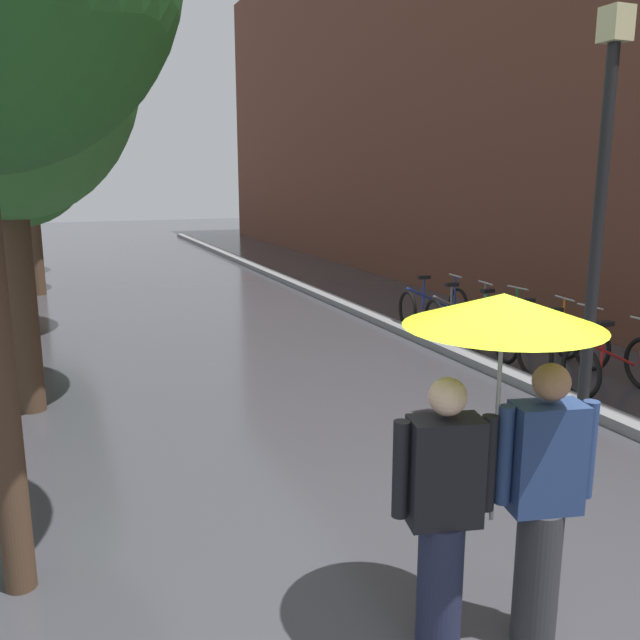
{
  "coord_description": "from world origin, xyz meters",
  "views": [
    {
      "loc": [
        -2.5,
        -2.82,
        2.71
      ],
      "look_at": [
        -0.11,
        3.01,
        1.35
      ],
      "focal_mm": 37.47,
      "sensor_mm": 36.0,
      "label": 1
    }
  ],
  "objects_px": {
    "street_tree_2": "(13,125)",
    "street_tree_3": "(22,106)",
    "parked_bicycle_2": "(537,336)",
    "parked_bicycle_4": "(461,316)",
    "street_tree_1": "(0,54)",
    "couple_under_umbrella": "(498,425)",
    "parked_bicycle_0": "(614,366)",
    "street_lamp_post": "(600,199)",
    "parked_bicycle_5": "(433,307)",
    "parked_bicycle_3": "(495,324)",
    "parked_bicycle_1": "(563,348)",
    "street_tree_4": "(24,117)"
  },
  "relations": [
    {
      "from": "parked_bicycle_1",
      "to": "street_lamp_post",
      "type": "height_order",
      "value": "street_lamp_post"
    },
    {
      "from": "couple_under_umbrella",
      "to": "parked_bicycle_3",
      "type": "bearing_deg",
      "value": 52.98
    },
    {
      "from": "parked_bicycle_2",
      "to": "couple_under_umbrella",
      "type": "relative_size",
      "value": 0.55
    },
    {
      "from": "street_tree_1",
      "to": "couple_under_umbrella",
      "type": "distance_m",
      "value": 6.48
    },
    {
      "from": "street_tree_2",
      "to": "parked_bicycle_0",
      "type": "distance_m",
      "value": 9.71
    },
    {
      "from": "street_tree_1",
      "to": "parked_bicycle_3",
      "type": "relative_size",
      "value": 5.04
    },
    {
      "from": "street_tree_1",
      "to": "couple_under_umbrella",
      "type": "xyz_separation_m",
      "value": [
        2.52,
        -5.37,
        -2.59
      ]
    },
    {
      "from": "street_tree_2",
      "to": "parked_bicycle_4",
      "type": "height_order",
      "value": "street_tree_2"
    },
    {
      "from": "street_tree_1",
      "to": "street_tree_3",
      "type": "height_order",
      "value": "street_tree_3"
    },
    {
      "from": "street_tree_1",
      "to": "parked_bicycle_0",
      "type": "relative_size",
      "value": 5.18
    },
    {
      "from": "parked_bicycle_5",
      "to": "street_lamp_post",
      "type": "bearing_deg",
      "value": -104.52
    },
    {
      "from": "couple_under_umbrella",
      "to": "street_lamp_post",
      "type": "bearing_deg",
      "value": 38.69
    },
    {
      "from": "street_tree_3",
      "to": "parked_bicycle_2",
      "type": "xyz_separation_m",
      "value": [
        6.89,
        -8.98,
        -3.83
      ]
    },
    {
      "from": "parked_bicycle_2",
      "to": "couple_under_umbrella",
      "type": "bearing_deg",
      "value": -132.26
    },
    {
      "from": "street_tree_1",
      "to": "parked_bicycle_5",
      "type": "relative_size",
      "value": 5.06
    },
    {
      "from": "street_tree_3",
      "to": "couple_under_umbrella",
      "type": "relative_size",
      "value": 2.75
    },
    {
      "from": "parked_bicycle_1",
      "to": "parked_bicycle_2",
      "type": "xyz_separation_m",
      "value": [
        0.12,
        0.69,
        0.0
      ]
    },
    {
      "from": "street_tree_3",
      "to": "parked_bicycle_2",
      "type": "relative_size",
      "value": 5.01
    },
    {
      "from": "street_lamp_post",
      "to": "parked_bicycle_1",
      "type": "bearing_deg",
      "value": 52.79
    },
    {
      "from": "street_tree_2",
      "to": "parked_bicycle_0",
      "type": "relative_size",
      "value": 4.65
    },
    {
      "from": "street_tree_1",
      "to": "parked_bicycle_1",
      "type": "relative_size",
      "value": 5.22
    },
    {
      "from": "street_tree_2",
      "to": "couple_under_umbrella",
      "type": "height_order",
      "value": "street_tree_2"
    },
    {
      "from": "parked_bicycle_4",
      "to": "parked_bicycle_5",
      "type": "distance_m",
      "value": 0.89
    },
    {
      "from": "street_tree_2",
      "to": "street_tree_3",
      "type": "relative_size",
      "value": 0.89
    },
    {
      "from": "street_tree_2",
      "to": "street_tree_1",
      "type": "bearing_deg",
      "value": -89.22
    },
    {
      "from": "couple_under_umbrella",
      "to": "street_lamp_post",
      "type": "xyz_separation_m",
      "value": [
        2.88,
        2.31,
        1.12
      ]
    },
    {
      "from": "parked_bicycle_1",
      "to": "parked_bicycle_2",
      "type": "relative_size",
      "value": 0.95
    },
    {
      "from": "parked_bicycle_4",
      "to": "couple_under_umbrella",
      "type": "bearing_deg",
      "value": -122.84
    },
    {
      "from": "parked_bicycle_4",
      "to": "parked_bicycle_0",
      "type": "bearing_deg",
      "value": -89.05
    },
    {
      "from": "street_tree_3",
      "to": "parked_bicycle_3",
      "type": "xyz_separation_m",
      "value": [
        6.86,
        -8.03,
        -3.83
      ]
    },
    {
      "from": "parked_bicycle_2",
      "to": "couple_under_umbrella",
      "type": "xyz_separation_m",
      "value": [
        -4.42,
        -4.86,
        1.0
      ]
    },
    {
      "from": "street_tree_2",
      "to": "parked_bicycle_5",
      "type": "height_order",
      "value": "street_tree_2"
    },
    {
      "from": "street_tree_1",
      "to": "street_lamp_post",
      "type": "height_order",
      "value": "street_tree_1"
    },
    {
      "from": "street_tree_4",
      "to": "parked_bicycle_0",
      "type": "xyz_separation_m",
      "value": [
        6.77,
        -13.95,
        -3.86
      ]
    },
    {
      "from": "street_tree_1",
      "to": "street_lamp_post",
      "type": "relative_size",
      "value": 1.35
    },
    {
      "from": "couple_under_umbrella",
      "to": "parked_bicycle_5",
      "type": "bearing_deg",
      "value": 60.44
    },
    {
      "from": "parked_bicycle_0",
      "to": "parked_bicycle_4",
      "type": "distance_m",
      "value": 3.28
    },
    {
      "from": "street_tree_4",
      "to": "parked_bicycle_2",
      "type": "bearing_deg",
      "value": -60.69
    },
    {
      "from": "parked_bicycle_0",
      "to": "street_tree_3",
      "type": "bearing_deg",
      "value": 122.45
    },
    {
      "from": "street_tree_1",
      "to": "couple_under_umbrella",
      "type": "bearing_deg",
      "value": -64.9
    },
    {
      "from": "parked_bicycle_0",
      "to": "parked_bicycle_5",
      "type": "height_order",
      "value": "same"
    },
    {
      "from": "street_tree_2",
      "to": "parked_bicycle_5",
      "type": "relative_size",
      "value": 4.54
    },
    {
      "from": "parked_bicycle_2",
      "to": "parked_bicycle_4",
      "type": "xyz_separation_m",
      "value": [
        -0.21,
        1.66,
        0.0
      ]
    },
    {
      "from": "street_tree_2",
      "to": "parked_bicycle_2",
      "type": "relative_size",
      "value": 4.46
    },
    {
      "from": "street_tree_3",
      "to": "couple_under_umbrella",
      "type": "xyz_separation_m",
      "value": [
        2.47,
        -13.85,
        -2.83
      ]
    },
    {
      "from": "street_tree_1",
      "to": "parked_bicycle_5",
      "type": "distance_m",
      "value": 7.89
    },
    {
      "from": "street_tree_3",
      "to": "parked_bicycle_0",
      "type": "relative_size",
      "value": 5.22
    },
    {
      "from": "street_tree_1",
      "to": "street_tree_3",
      "type": "distance_m",
      "value": 8.47
    },
    {
      "from": "street_lamp_post",
      "to": "parked_bicycle_3",
      "type": "bearing_deg",
      "value": 66.79
    },
    {
      "from": "parked_bicycle_1",
      "to": "couple_under_umbrella",
      "type": "height_order",
      "value": "couple_under_umbrella"
    }
  ]
}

